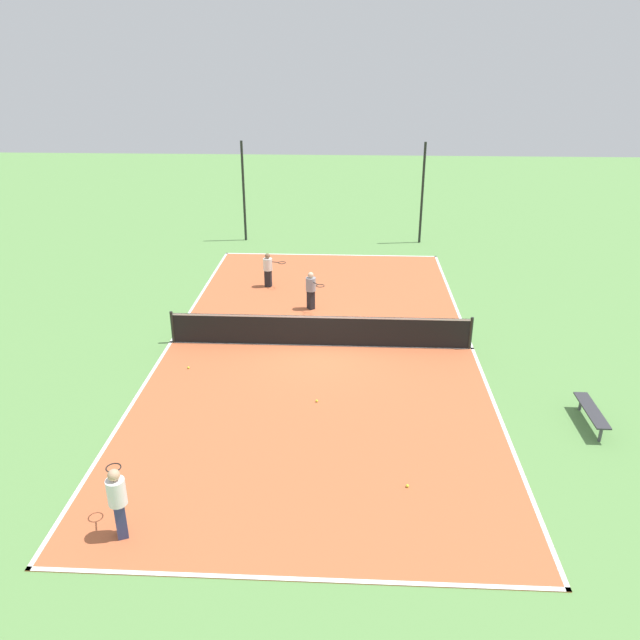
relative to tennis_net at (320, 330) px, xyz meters
The scene contains 12 objects.
ground_plane 0.56m from the tennis_net, ahead, with size 80.00×80.00×0.00m, color #60934C.
court_surface 0.55m from the tennis_net, ahead, with size 9.80×19.42×0.02m.
tennis_net is the anchor object (origin of this frame).
bench 8.23m from the tennis_net, 31.21° to the right, with size 0.36×1.74×0.45m.
player_near_white 9.38m from the tennis_net, 111.35° to the right, with size 0.67×0.99×1.55m.
player_far_white 5.82m from the tennis_net, 113.59° to the left, with size 0.98×0.53×1.37m.
player_baseline_gray 3.10m from the tennis_net, 98.93° to the left, with size 0.83×0.94×1.41m.
tennis_ball_right_alley 7.36m from the tennis_net, 72.21° to the right, with size 0.07×0.07×0.07m, color #CCE033.
tennis_ball_near_net 3.57m from the tennis_net, 88.56° to the right, with size 0.07×0.07×0.07m, color #CCE033.
tennis_ball_midcourt 4.26m from the tennis_net, 154.68° to the right, with size 0.07×0.07×0.07m, color #CCE033.
fence_post_back_left 12.90m from the tennis_net, 109.77° to the left, with size 0.12×0.12×4.83m.
fence_post_back_right 12.90m from the tennis_net, 70.23° to the left, with size 0.12×0.12×4.83m.
Camera 1 is at (0.90, -18.02, 8.70)m, focal length 35.00 mm.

